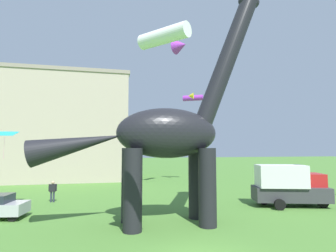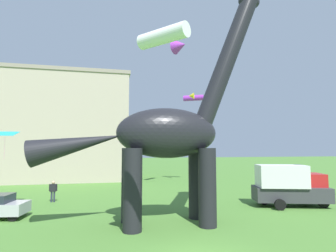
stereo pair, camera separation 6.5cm
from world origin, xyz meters
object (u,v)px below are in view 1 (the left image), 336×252
Objects in this scene: parked_box_truck at (289,185)px; kite_far_right at (5,134)px; person_photographer at (53,189)px; kite_mid_right at (157,140)px; kite_mid_left at (193,98)px; kite_near_high at (167,38)px; dinosaur_sculpture at (166,133)px.

parked_box_truck is 21.97m from kite_far_right.
parked_box_truck is at bearing -156.30° from person_photographer.
person_photographer is at bearing -133.44° from kite_mid_right.
kite_mid_left is at bearing 32.94° from kite_far_right.
kite_mid_left is at bearing -107.93° from person_photographer.
kite_mid_left is 7.46m from kite_mid_right.
person_photographer is 20.65m from kite_mid_left.
kite_near_high reaches higher than kite_far_right.
kite_near_high is 26.78m from kite_mid_right.
dinosaur_sculpture is 5.39× the size of kite_mid_left.
person_photographer is at bearing 40.80° from kite_far_right.
dinosaur_sculpture is 20.18m from kite_mid_left.
kite_near_high is 25.71m from kite_mid_left.
kite_mid_right is at bearing 60.01° from dinosaur_sculpture.
dinosaur_sculpture reaches higher than parked_box_truck.
kite_mid_left reaches higher than parked_box_truck.
parked_box_truck is at bearing 37.65° from kite_near_high.
dinosaur_sculpture is 2.52× the size of parked_box_truck.
parked_box_truck is 18.06m from kite_mid_left.
kite_mid_left reaches higher than kite_mid_right.
kite_near_high is at bearing -123.32° from dinosaur_sculpture.
parked_box_truck is 2.13× the size of kite_mid_right.
kite_near_high reaches higher than kite_mid_right.
kite_near_high is 1.07× the size of kite_far_right.
kite_mid_right is (-7.50, 17.20, 4.04)m from parked_box_truck.
person_photographer is at bearing 179.03° from parked_box_truck.
kite_far_right is (-10.93, 5.96, 0.15)m from dinosaur_sculpture.
dinosaur_sculpture is at bearing -112.57° from kite_mid_left.
kite_mid_right is at bearing 45.42° from kite_far_right.
kite_mid_left is (7.42, 17.84, 5.81)m from dinosaur_sculpture.
kite_mid_left reaches higher than kite_near_high.
kite_mid_left reaches higher than kite_far_right.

